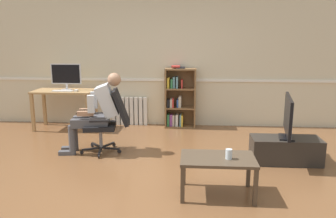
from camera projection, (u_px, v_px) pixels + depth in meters
name	position (u px, v px, depth m)	size (l,w,h in m)	color
ground_plane	(152.00, 175.00, 4.35)	(18.00, 18.00, 0.00)	brown
back_wall	(167.00, 58.00, 6.65)	(12.00, 0.13, 2.70)	beige
computer_desk	(64.00, 96.00, 6.45)	(1.14, 0.59, 0.76)	tan
imac_monitor	(66.00, 75.00, 6.44)	(0.59, 0.14, 0.50)	silver
keyboard	(63.00, 91.00, 6.29)	(0.37, 0.12, 0.02)	white
computer_mouse	(76.00, 91.00, 6.28)	(0.06, 0.10, 0.03)	white
bookshelf	(178.00, 100.00, 6.59)	(0.60, 0.29, 1.21)	brown
radiator	(130.00, 111.00, 6.82)	(0.73, 0.08, 0.57)	white
office_chair	(110.00, 119.00, 5.15)	(0.77, 0.63, 0.98)	black
person_seated	(97.00, 111.00, 5.11)	(0.98, 0.45, 1.23)	#4C4C51
tv_stand	(285.00, 150.00, 4.77)	(0.96, 0.42, 0.36)	#2D2823
tv_screen	(288.00, 117.00, 4.66)	(0.26, 0.91, 0.59)	black
coffee_table	(218.00, 162.00, 3.74)	(0.83, 0.52, 0.44)	#4C3D2D
drinking_glass	(229.00, 154.00, 3.67)	(0.07, 0.07, 0.11)	silver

